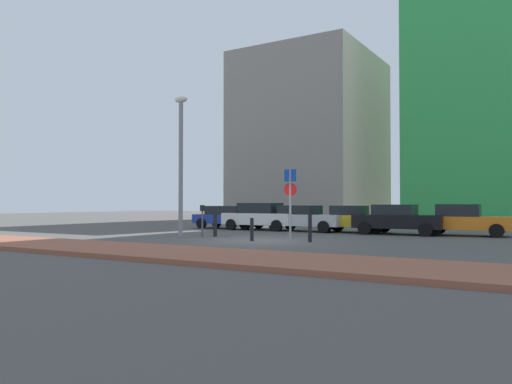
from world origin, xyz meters
TOP-DOWN VIEW (x-y plane):
  - ground_plane at (0.00, 0.00)m, footprint 120.00×120.00m
  - sidewalk_brick at (0.00, -6.46)m, footprint 40.00×3.44m
  - parked_car_blue at (-6.66, 7.50)m, footprint 4.60×2.22m
  - parked_car_white at (-4.13, 7.06)m, footprint 4.44×2.08m
  - parked_car_silver at (-1.35, 7.18)m, footprint 4.49×2.14m
  - parked_car_yellow at (1.35, 7.62)m, footprint 4.04×2.09m
  - parked_car_black at (3.85, 7.04)m, footprint 4.37×2.08m
  - parked_car_orange at (6.85, 7.73)m, footprint 4.04×2.08m
  - parking_sign_post at (0.53, 1.89)m, footprint 0.60×0.10m
  - parking_meter at (-3.41, 0.60)m, footprint 0.18×0.14m
  - street_lamp at (-4.21, -0.01)m, footprint 0.70×0.36m
  - traffic_bollard_near at (-3.06, 1.12)m, footprint 0.18×0.18m
  - traffic_bollard_mid at (2.22, 0.35)m, footprint 0.16×0.16m
  - traffic_bollard_far at (-0.14, -0.28)m, footprint 0.15×0.15m
  - building_under_construction at (-10.80, 28.12)m, footprint 12.22×13.52m

SIDE VIEW (x-z plane):
  - ground_plane at x=0.00m, z-range 0.00..0.00m
  - sidewalk_brick at x=0.00m, z-range 0.00..0.14m
  - traffic_bollard_far at x=-0.14m, z-range 0.00..0.95m
  - traffic_bollard_near at x=-3.06m, z-range 0.00..1.08m
  - traffic_bollard_mid at x=2.22m, z-range 0.00..1.10m
  - parked_car_blue at x=-6.66m, z-range 0.04..1.43m
  - parked_car_yellow at x=1.35m, z-range 0.02..1.45m
  - parked_car_silver at x=-1.35m, z-range 0.03..1.47m
  - parked_car_black at x=3.85m, z-range 0.02..1.52m
  - parked_car_orange at x=6.85m, z-range 0.02..1.54m
  - parked_car_white at x=-4.13m, z-range 0.02..1.60m
  - parking_meter at x=-3.41m, z-range 0.21..1.69m
  - parking_sign_post at x=0.53m, z-range 0.41..3.52m
  - street_lamp at x=-4.21m, z-range 0.61..7.16m
  - building_under_construction at x=-10.80m, z-range 0.00..16.22m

